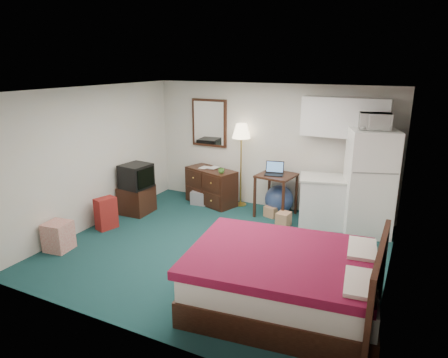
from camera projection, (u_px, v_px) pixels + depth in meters
The scene contains 25 objects.
floor at pixel (219, 249), 6.41m from camera, with size 5.00×4.50×0.01m, color #1A3F45.
ceiling at pixel (218, 90), 5.71m from camera, with size 5.00×4.50×0.01m, color silver.
walls at pixel (218, 174), 6.06m from camera, with size 5.01×4.51×2.50m.
mirror at pixel (209, 123), 8.43m from camera, with size 0.80×0.06×1.00m, color white, non-canonical shape.
upper_cabinets at pixel (345, 117), 7.03m from camera, with size 1.50×0.35×0.70m, color white, non-canonical shape.
headboard at pixel (377, 287), 4.32m from camera, with size 0.06×1.56×1.00m, color black, non-canonical shape.
dresser at pixel (211, 186), 8.39m from camera, with size 1.10×0.50×0.75m, color black, non-canonical shape.
floor_lamp at pixel (241, 165), 8.16m from camera, with size 0.37×0.37×1.71m, color gold, non-canonical shape.
desk at pixel (276, 195), 7.71m from camera, with size 0.66×0.66×0.83m, color black, non-canonical shape.
exercise_ball at pixel (279, 199), 7.87m from camera, with size 0.57×0.57×0.57m, color navy.
kitchen_counter at pixel (323, 202), 7.26m from camera, with size 0.80×0.61×0.88m, color white, non-canonical shape.
fridge at pixel (369, 183), 6.80m from camera, with size 0.75×0.75×1.83m, color white, non-canonical shape.
bed at pixel (283, 281), 4.83m from camera, with size 2.17×1.69×0.69m, color maroon, non-canonical shape.
tv_stand at pixel (137, 199), 7.91m from camera, with size 0.54×0.59×0.54m, color black, non-canonical shape.
suitcase at pixel (106, 213), 7.13m from camera, with size 0.22×0.35×0.58m, color maroon, non-canonical shape.
retail_box at pixel (58, 236), 6.33m from camera, with size 0.37×0.37×0.46m, color beige, non-canonical shape.
file_bin at pixel (202, 198), 8.42m from camera, with size 0.40×0.30×0.28m, color gray, non-canonical shape.
cardboard_box_a at pixel (271, 211), 7.74m from camera, with size 0.24×0.21×0.21m, color tan, non-canonical shape.
cardboard_box_b at pixel (283, 219), 7.28m from camera, with size 0.22×0.26×0.26m, color tan, non-canonical shape.
laptop at pixel (274, 169), 7.52m from camera, with size 0.34×0.28×0.24m, color black, non-canonical shape.
crt_tv at pixel (136, 176), 7.71m from camera, with size 0.50×0.54×0.46m, color black, non-canonical shape.
microwave at pixel (375, 119), 6.48m from camera, with size 0.49×0.27×0.33m, color white.
book_a at pixel (201, 162), 8.38m from camera, with size 0.16×0.02×0.22m, color tan.
book_b at pixel (210, 162), 8.36m from camera, with size 0.18×0.02×0.24m, color tan.
mug at pixel (221, 170), 7.95m from camera, with size 0.13×0.10×0.13m, color #447A2F.
Camera 1 is at (2.66, -5.19, 2.90)m, focal length 32.00 mm.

